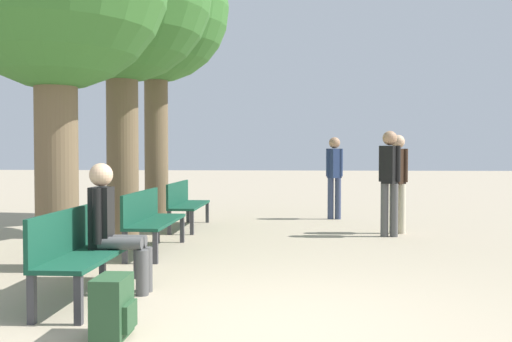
# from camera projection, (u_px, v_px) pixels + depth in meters

# --- Properties ---
(ground_plane) EXTENTS (80.00, 80.00, 0.00)m
(ground_plane) POSITION_uv_depth(u_px,v_px,m) (257.00, 326.00, 4.49)
(ground_plane) COLOR tan
(bench_row_0) EXTENTS (0.47, 1.76, 0.84)m
(bench_row_0) POSITION_uv_depth(u_px,v_px,m) (83.00, 246.00, 5.35)
(bench_row_0) COLOR #144733
(bench_row_0) RESTS_ON ground_plane
(bench_row_1) EXTENTS (0.47, 1.76, 0.84)m
(bench_row_1) POSITION_uv_depth(u_px,v_px,m) (150.00, 216.00, 7.84)
(bench_row_1) COLOR #144733
(bench_row_1) RESTS_ON ground_plane
(bench_row_2) EXTENTS (0.47, 1.76, 0.84)m
(bench_row_2) POSITION_uv_depth(u_px,v_px,m) (185.00, 201.00, 10.33)
(bench_row_2) COLOR #144733
(bench_row_2) RESTS_ON ground_plane
(tree_row_2) EXTENTS (2.95, 2.95, 5.74)m
(tree_row_2) POSITION_uv_depth(u_px,v_px,m) (156.00, 12.00, 11.40)
(tree_row_2) COLOR brown
(tree_row_2) RESTS_ON ground_plane
(person_seated) EXTENTS (0.59, 0.34, 1.27)m
(person_seated) POSITION_uv_depth(u_px,v_px,m) (113.00, 224.00, 5.53)
(person_seated) COLOR #4C4C4C
(person_seated) RESTS_ON ground_plane
(backpack) EXTENTS (0.27, 0.38, 0.45)m
(backpack) POSITION_uv_depth(u_px,v_px,m) (113.00, 307.00, 4.21)
(backpack) COLOR #284C2D
(backpack) RESTS_ON ground_plane
(pedestrian_near) EXTENTS (0.34, 0.30, 1.67)m
(pedestrian_near) POSITION_uv_depth(u_px,v_px,m) (398.00, 177.00, 9.62)
(pedestrian_near) COLOR beige
(pedestrian_near) RESTS_ON ground_plane
(pedestrian_mid) EXTENTS (0.35, 0.30, 1.72)m
(pedestrian_mid) POSITION_uv_depth(u_px,v_px,m) (390.00, 176.00, 9.25)
(pedestrian_mid) COLOR #4C4C4C
(pedestrian_mid) RESTS_ON ground_plane
(pedestrian_far) EXTENTS (0.34, 0.29, 1.69)m
(pedestrian_far) POSITION_uv_depth(u_px,v_px,m) (334.00, 172.00, 11.71)
(pedestrian_far) COLOR #384260
(pedestrian_far) RESTS_ON ground_plane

